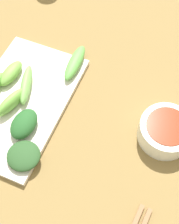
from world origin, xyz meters
TOP-DOWN VIEW (x-y plane):
  - tabletop at (0.00, 0.00)m, footprint 2.10×2.10m
  - sauce_bowl at (-0.18, -0.03)m, footprint 0.10×0.10m
  - serving_plate at (0.11, 0.02)m, footprint 0.18×0.30m
  - broccoli_leafy_0 at (0.04, 0.12)m, footprint 0.07×0.07m
  - broccoli_stalk_1 at (0.12, 0.03)m, footprint 0.04×0.08m
  - broccoli_stalk_2 at (0.04, -0.11)m, footprint 0.03×0.10m
  - broccoli_stalk_3 at (0.11, -0.02)m, footprint 0.05×0.10m
  - broccoli_stalk_5 at (0.16, -0.03)m, footprint 0.04×0.07m
  - broccoli_leafy_6 at (0.07, 0.06)m, footprint 0.05×0.07m

SIDE VIEW (x-z plane):
  - tabletop at x=0.00m, z-range 0.00..0.02m
  - serving_plate at x=0.11m, z-range 0.02..0.03m
  - broccoli_leafy_0 at x=0.04m, z-range 0.03..0.05m
  - broccoli_stalk_2 at x=0.04m, z-range 0.03..0.05m
  - sauce_bowl at x=-0.18m, z-range 0.02..0.07m
  - broccoli_stalk_5 at x=0.16m, z-range 0.03..0.06m
  - broccoli_stalk_3 at x=0.11m, z-range 0.03..0.06m
  - broccoli_leafy_6 at x=0.07m, z-range 0.03..0.06m
  - broccoli_stalk_1 at x=0.12m, z-range 0.03..0.06m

